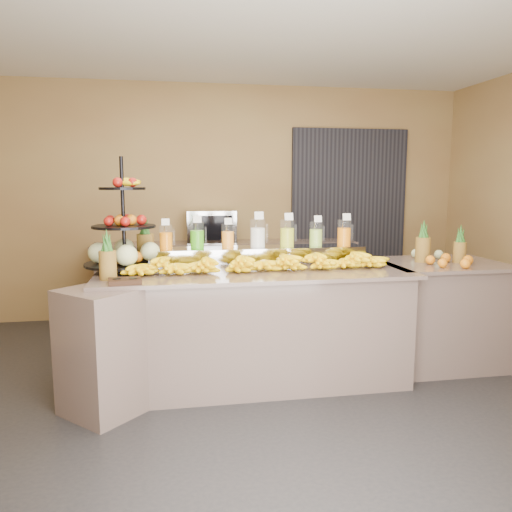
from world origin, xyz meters
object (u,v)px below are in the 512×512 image
object	(u,v)px
right_fruit_pile	(445,256)
fruit_stand	(130,242)
condiment_caddy	(125,281)
oven_warmer	(211,226)
banana_heap	(262,261)
pitcher_tray	(258,256)

from	to	relation	value
right_fruit_pile	fruit_stand	bearing A→B (deg)	176.28
condiment_caddy	right_fruit_pile	bearing A→B (deg)	8.49
fruit_stand	oven_warmer	world-z (taller)	fruit_stand
banana_heap	condiment_caddy	bearing A→B (deg)	-161.09
pitcher_tray	condiment_caddy	size ratio (longest dim) A/B	8.27
fruit_stand	right_fruit_pile	size ratio (longest dim) A/B	2.17
pitcher_tray	right_fruit_pile	world-z (taller)	right_fruit_pile
right_fruit_pile	oven_warmer	bearing A→B (deg)	133.81
right_fruit_pile	oven_warmer	world-z (taller)	oven_warmer
pitcher_tray	banana_heap	distance (m)	0.31
oven_warmer	right_fruit_pile	bearing A→B (deg)	-44.21
fruit_stand	condiment_caddy	world-z (taller)	fruit_stand
condiment_caddy	oven_warmer	bearing A→B (deg)	70.94
fruit_stand	condiment_caddy	xyz separation A→B (m)	(-0.00, -0.57, -0.21)
banana_heap	condiment_caddy	distance (m)	1.11
banana_heap	right_fruit_pile	distance (m)	1.62
fruit_stand	pitcher_tray	bearing A→B (deg)	19.92
fruit_stand	banana_heap	bearing A→B (deg)	3.18
banana_heap	oven_warmer	world-z (taller)	oven_warmer
pitcher_tray	condiment_caddy	xyz separation A→B (m)	(-1.07, -0.67, -0.06)
banana_heap	right_fruit_pile	bearing A→B (deg)	1.40
condiment_caddy	right_fruit_pile	world-z (taller)	right_fruit_pile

